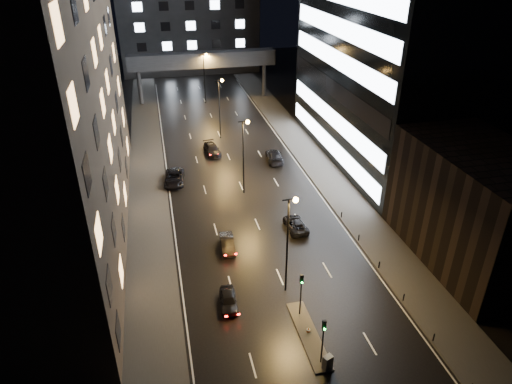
% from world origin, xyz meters
% --- Properties ---
extents(ground, '(160.00, 160.00, 0.00)m').
position_xyz_m(ground, '(0.00, 40.00, 0.00)').
color(ground, black).
rests_on(ground, ground).
extents(sidewalk_left, '(5.00, 110.00, 0.15)m').
position_xyz_m(sidewalk_left, '(-12.50, 35.00, 0.07)').
color(sidewalk_left, '#383533').
rests_on(sidewalk_left, ground).
extents(sidewalk_right, '(5.00, 110.00, 0.15)m').
position_xyz_m(sidewalk_right, '(12.50, 35.00, 0.07)').
color(sidewalk_right, '#383533').
rests_on(sidewalk_right, ground).
extents(building_left, '(15.00, 48.00, 40.00)m').
position_xyz_m(building_left, '(-22.50, 24.00, 20.00)').
color(building_left, '#2D2319').
rests_on(building_left, ground).
extents(building_right_low, '(10.00, 18.00, 12.00)m').
position_xyz_m(building_right_low, '(20.00, 9.00, 6.00)').
color(building_right_low, black).
rests_on(building_right_low, ground).
extents(building_right_glass, '(20.00, 36.00, 45.00)m').
position_xyz_m(building_right_glass, '(25.00, 36.00, 22.50)').
color(building_right_glass, black).
rests_on(building_right_glass, ground).
extents(building_far, '(34.00, 14.00, 25.00)m').
position_xyz_m(building_far, '(0.00, 98.00, 12.50)').
color(building_far, '#333335').
rests_on(building_far, ground).
extents(skybridge, '(30.00, 3.00, 10.00)m').
position_xyz_m(skybridge, '(0.00, 70.00, 8.34)').
color(skybridge, '#333335').
rests_on(skybridge, ground).
extents(median_island, '(1.60, 8.00, 0.15)m').
position_xyz_m(median_island, '(0.30, 2.00, 0.07)').
color(median_island, '#383533').
rests_on(median_island, ground).
extents(traffic_signal_near, '(0.28, 0.34, 4.40)m').
position_xyz_m(traffic_signal_near, '(0.30, 4.49, 3.09)').
color(traffic_signal_near, black).
rests_on(traffic_signal_near, median_island).
extents(traffic_signal_far, '(0.28, 0.34, 4.40)m').
position_xyz_m(traffic_signal_far, '(0.30, -1.01, 3.09)').
color(traffic_signal_far, black).
rests_on(traffic_signal_far, median_island).
extents(bollard_row, '(0.12, 25.12, 0.90)m').
position_xyz_m(bollard_row, '(10.20, 6.50, 0.45)').
color(bollard_row, black).
rests_on(bollard_row, ground).
extents(streetlight_near, '(1.45, 0.50, 10.15)m').
position_xyz_m(streetlight_near, '(0.16, 8.00, 6.50)').
color(streetlight_near, black).
rests_on(streetlight_near, ground).
extents(streetlight_mid_a, '(1.45, 0.50, 10.15)m').
position_xyz_m(streetlight_mid_a, '(0.16, 28.00, 6.50)').
color(streetlight_mid_a, black).
rests_on(streetlight_mid_a, ground).
extents(streetlight_mid_b, '(1.45, 0.50, 10.15)m').
position_xyz_m(streetlight_mid_b, '(0.16, 48.00, 6.50)').
color(streetlight_mid_b, black).
rests_on(streetlight_mid_b, ground).
extents(streetlight_far, '(1.45, 0.50, 10.15)m').
position_xyz_m(streetlight_far, '(0.16, 68.00, 6.50)').
color(streetlight_far, black).
rests_on(streetlight_far, ground).
extents(car_away_a, '(1.78, 3.87, 1.28)m').
position_xyz_m(car_away_a, '(-5.69, 7.13, 0.64)').
color(car_away_a, black).
rests_on(car_away_a, ground).
extents(car_away_b, '(1.68, 4.16, 1.34)m').
position_xyz_m(car_away_b, '(-4.30, 15.90, 0.67)').
color(car_away_b, black).
rests_on(car_away_b, ground).
extents(car_away_c, '(3.25, 5.90, 1.57)m').
position_xyz_m(car_away_c, '(-8.83, 32.97, 0.78)').
color(car_away_c, black).
rests_on(car_away_c, ground).
extents(car_away_d, '(2.59, 5.24, 1.46)m').
position_xyz_m(car_away_d, '(-2.32, 41.83, 0.73)').
color(car_away_d, black).
rests_on(car_away_d, ground).
extents(car_toward_a, '(2.21, 4.61, 1.27)m').
position_xyz_m(car_toward_a, '(4.10, 18.05, 0.63)').
color(car_toward_a, black).
rests_on(car_toward_a, ground).
extents(car_toward_b, '(2.77, 5.68, 1.59)m').
position_xyz_m(car_toward_b, '(6.58, 36.92, 0.80)').
color(car_toward_b, black).
rests_on(car_toward_b, ground).
extents(utility_cabinet, '(0.86, 0.73, 1.31)m').
position_xyz_m(utility_cabinet, '(0.57, -1.70, 0.80)').
color(utility_cabinet, '#4F4F52').
rests_on(utility_cabinet, median_island).
extents(cone_b, '(0.49, 0.49, 0.57)m').
position_xyz_m(cone_b, '(0.38, 2.30, 0.29)').
color(cone_b, '#D5550B').
rests_on(cone_b, ground).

